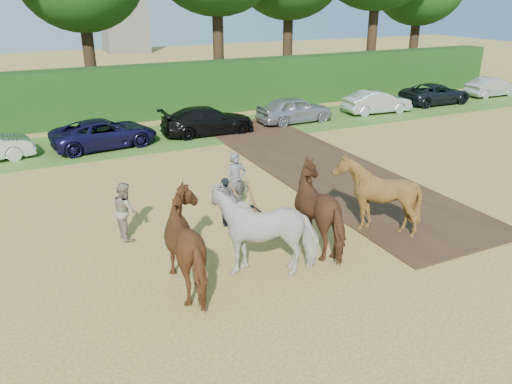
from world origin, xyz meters
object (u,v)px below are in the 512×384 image
spectator_near (125,211)px  plough_team (294,216)px  parked_cars (258,114)px  spectator_far (225,202)px

spectator_near → plough_team: (3.90, -3.00, 0.28)m
spectator_near → plough_team: 4.93m
plough_team → parked_cars: 14.29m
parked_cars → plough_team: bearing=-112.0°
spectator_near → parked_cars: size_ratio=0.04×
plough_team → spectator_near: bearing=142.4°
parked_cars → spectator_far: bearing=-120.5°
spectator_near → spectator_far: spectator_near is taller
spectator_near → parked_cars: (9.25, 10.24, -0.18)m
parked_cars → spectator_near: bearing=-132.1°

